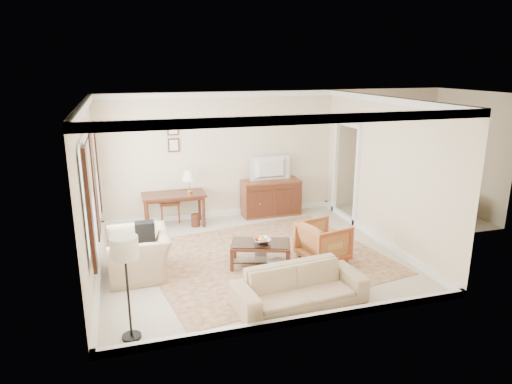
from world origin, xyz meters
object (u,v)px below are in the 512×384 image
sideboard (271,198)px  sofa (300,281)px  tv (271,161)px  striped_armchair (323,240)px  writing_desk (174,199)px  club_armchair (138,247)px  coffee_table (261,248)px

sideboard → sofa: 4.26m
tv → sofa: 4.34m
tv → striped_armchair: bearing=91.7°
sideboard → striped_armchair: bearing=-88.3°
writing_desk → tv: size_ratio=1.48×
tv → striped_armchair: (0.08, -2.76, -0.92)m
club_armchair → sofa: 2.83m
striped_armchair → coffee_table: bearing=72.1°
club_armchair → striped_armchair: bearing=82.4°
striped_armchair → club_armchair: bearing=71.0°
sideboard → striped_armchair: size_ratio=1.74×
sideboard → club_armchair: bearing=-142.6°
tv → writing_desk: bearing=3.2°
writing_desk → tv: bearing=3.2°
sideboard → writing_desk: bearing=-176.3°
tv → sofa: size_ratio=0.47×
striped_armchair → club_armchair: 3.27m
sideboard → club_armchair: (-3.17, -2.42, 0.08)m
sideboard → striped_armchair: 2.79m
writing_desk → striped_armchair: 3.56m
striped_armchair → sofa: (-1.02, -1.37, -0.01)m
sideboard → tv: tv is taller
writing_desk → coffee_table: size_ratio=1.16×
writing_desk → sofa: (1.36, -4.01, -0.25)m
sofa → sideboard: bearing=71.8°
club_armchair → sofa: size_ratio=0.59×
striped_armchair → sofa: size_ratio=0.40×
sideboard → club_armchair: 3.99m
sideboard → tv: bearing=-90.0°
writing_desk → tv: 2.40m
coffee_table → tv: bearing=67.8°
tv → sofa: tv is taller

